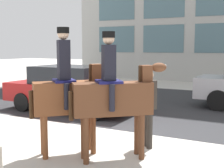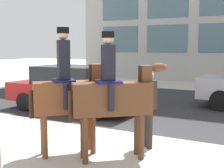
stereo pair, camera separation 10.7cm
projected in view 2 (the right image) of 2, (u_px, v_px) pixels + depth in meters
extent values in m
plane|color=beige|center=(125.00, 137.00, 7.56)|extent=(80.00, 80.00, 0.00)
cube|color=#2D2D30|center=(181.00, 105.00, 11.69)|extent=(19.26, 8.50, 0.01)
cube|color=slate|center=(120.00, 39.00, 21.65)|extent=(2.71, 0.02, 1.76)
cube|color=slate|center=(167.00, 39.00, 20.03)|extent=(2.71, 0.02, 1.76)
cube|color=slate|center=(222.00, 38.00, 18.41)|extent=(2.71, 0.02, 1.76)
cube|color=slate|center=(120.00, 7.00, 21.39)|extent=(2.71, 0.02, 1.76)
cube|color=slate|center=(167.00, 4.00, 19.77)|extent=(2.71, 0.02, 1.76)
cube|color=slate|center=(223.00, 0.00, 18.15)|extent=(2.71, 0.02, 1.76)
cube|color=brown|center=(67.00, 97.00, 6.27)|extent=(1.25, 1.28, 0.64)
cylinder|color=brown|center=(89.00, 129.00, 6.65)|extent=(0.11, 0.11, 0.85)
cylinder|color=brown|center=(93.00, 133.00, 6.36)|extent=(0.11, 0.11, 0.85)
cylinder|color=brown|center=(43.00, 133.00, 6.36)|extent=(0.11, 0.11, 0.85)
cylinder|color=brown|center=(45.00, 137.00, 6.07)|extent=(0.11, 0.11, 0.85)
cube|color=brown|center=(96.00, 78.00, 6.41)|extent=(0.31, 0.31, 0.56)
cube|color=#382314|center=(90.00, 77.00, 6.37)|extent=(0.09, 0.08, 0.51)
ellipsoid|color=brown|center=(109.00, 66.00, 6.47)|extent=(0.36, 0.37, 0.19)
cube|color=silver|center=(113.00, 65.00, 6.49)|extent=(0.12, 0.12, 0.08)
cylinder|color=#382314|center=(31.00, 104.00, 6.07)|extent=(0.09, 0.09, 0.55)
cube|color=#14144C|center=(64.00, 81.00, 6.21)|extent=(0.63, 0.62, 0.05)
cube|color=black|center=(63.00, 60.00, 6.16)|extent=(0.38, 0.38, 0.78)
sphere|color=#D1A889|center=(63.00, 34.00, 6.11)|extent=(0.22, 0.22, 0.22)
cylinder|color=black|center=(63.00, 30.00, 6.10)|extent=(0.24, 0.24, 0.12)
cylinder|color=black|center=(62.00, 92.00, 6.50)|extent=(0.11, 0.11, 0.51)
cylinder|color=black|center=(66.00, 96.00, 5.99)|extent=(0.11, 0.11, 0.51)
cube|color=#59331E|center=(112.00, 99.00, 5.97)|extent=(1.43, 1.33, 0.62)
cylinder|color=#59331E|center=(137.00, 133.00, 6.32)|extent=(0.11, 0.11, 0.88)
cylinder|color=#59331E|center=(141.00, 137.00, 6.02)|extent=(0.11, 0.11, 0.88)
cylinder|color=#59331E|center=(83.00, 136.00, 6.09)|extent=(0.11, 0.11, 0.88)
cylinder|color=#59331E|center=(85.00, 141.00, 5.79)|extent=(0.11, 0.11, 0.88)
cube|color=#59331E|center=(145.00, 79.00, 6.07)|extent=(0.31, 0.31, 0.54)
cube|color=#382314|center=(139.00, 78.00, 6.04)|extent=(0.08, 0.09, 0.49)
ellipsoid|color=#59331E|center=(159.00, 67.00, 6.10)|extent=(0.36, 0.35, 0.18)
cube|color=silver|center=(163.00, 66.00, 6.11)|extent=(0.12, 0.11, 0.07)
cylinder|color=#382314|center=(70.00, 106.00, 5.81)|extent=(0.09, 0.09, 0.55)
cube|color=#14144C|center=(108.00, 82.00, 5.91)|extent=(0.66, 0.66, 0.05)
cube|color=black|center=(108.00, 62.00, 5.87)|extent=(0.38, 0.39, 0.67)
sphere|color=#D1A889|center=(108.00, 39.00, 5.82)|extent=(0.22, 0.22, 0.22)
cylinder|color=black|center=(108.00, 35.00, 5.81)|extent=(0.24, 0.24, 0.12)
cylinder|color=black|center=(105.00, 93.00, 6.21)|extent=(0.11, 0.11, 0.50)
cylinder|color=black|center=(111.00, 98.00, 5.68)|extent=(0.11, 0.11, 0.50)
cylinder|color=#332D28|center=(150.00, 129.00, 6.67)|extent=(0.13, 0.13, 0.87)
cylinder|color=#332D28|center=(147.00, 127.00, 6.83)|extent=(0.13, 0.13, 0.87)
cube|color=#332D28|center=(149.00, 94.00, 6.66)|extent=(0.43, 0.44, 0.61)
sphere|color=#D1A889|center=(149.00, 75.00, 6.62)|extent=(0.20, 0.20, 0.20)
cube|color=#332D28|center=(139.00, 88.00, 6.41)|extent=(0.47, 0.43, 0.09)
cone|color=orange|center=(123.00, 88.00, 6.33)|extent=(0.16, 0.15, 0.04)
cube|color=maroon|center=(75.00, 92.00, 10.73)|extent=(4.58, 1.97, 0.63)
cube|color=black|center=(72.00, 74.00, 10.71)|extent=(2.29, 1.73, 0.59)
cylinder|color=black|center=(96.00, 110.00, 9.30)|extent=(0.64, 0.24, 0.64)
cylinder|color=black|center=(123.00, 101.00, 10.87)|extent=(0.64, 0.24, 0.64)
cylinder|color=black|center=(25.00, 102.00, 10.66)|extent=(0.64, 0.24, 0.64)
cylinder|color=black|center=(59.00, 95.00, 12.23)|extent=(0.64, 0.24, 0.64)
cylinder|color=black|center=(221.00, 101.00, 10.59)|extent=(0.73, 0.22, 0.73)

